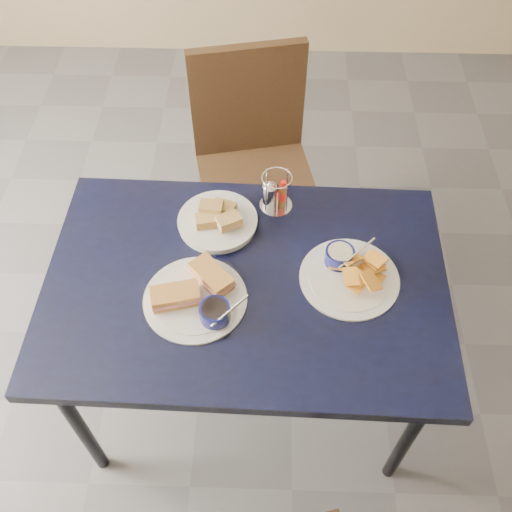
{
  "coord_description": "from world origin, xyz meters",
  "views": [
    {
      "loc": [
        -0.11,
        -0.91,
        2.18
      ],
      "look_at": [
        -0.15,
        0.13,
        0.82
      ],
      "focal_mm": 40.0,
      "sensor_mm": 36.0,
      "label": 1
    }
  ],
  "objects_px": {
    "sandwich_plate": "(198,295)",
    "condiment_caddy": "(275,194)",
    "chair_far": "(257,151)",
    "bread_basket": "(218,220)",
    "plantain_plate": "(348,271)",
    "dining_table": "(246,292)"
  },
  "relations": [
    {
      "from": "condiment_caddy",
      "to": "plantain_plate",
      "type": "bearing_deg",
      "value": -51.09
    },
    {
      "from": "sandwich_plate",
      "to": "plantain_plate",
      "type": "bearing_deg",
      "value": 13.31
    },
    {
      "from": "chair_far",
      "to": "sandwich_plate",
      "type": "bearing_deg",
      "value": -99.85
    },
    {
      "from": "chair_far",
      "to": "condiment_caddy",
      "type": "height_order",
      "value": "chair_far"
    },
    {
      "from": "dining_table",
      "to": "condiment_caddy",
      "type": "height_order",
      "value": "condiment_caddy"
    },
    {
      "from": "dining_table",
      "to": "bread_basket",
      "type": "height_order",
      "value": "bread_basket"
    },
    {
      "from": "sandwich_plate",
      "to": "condiment_caddy",
      "type": "xyz_separation_m",
      "value": [
        0.22,
        0.39,
        0.03
      ]
    },
    {
      "from": "plantain_plate",
      "to": "condiment_caddy",
      "type": "bearing_deg",
      "value": 128.91
    },
    {
      "from": "chair_far",
      "to": "bread_basket",
      "type": "relative_size",
      "value": 3.82
    },
    {
      "from": "bread_basket",
      "to": "condiment_caddy",
      "type": "bearing_deg",
      "value": 25.72
    },
    {
      "from": "plantain_plate",
      "to": "bread_basket",
      "type": "xyz_separation_m",
      "value": [
        -0.41,
        0.19,
        0.0
      ]
    },
    {
      "from": "condiment_caddy",
      "to": "chair_far",
      "type": "bearing_deg",
      "value": 98.59
    },
    {
      "from": "dining_table",
      "to": "condiment_caddy",
      "type": "xyz_separation_m",
      "value": [
        0.08,
        0.31,
        0.12
      ]
    },
    {
      "from": "chair_far",
      "to": "bread_basket",
      "type": "distance_m",
      "value": 0.61
    },
    {
      "from": "dining_table",
      "to": "chair_far",
      "type": "relative_size",
      "value": 1.28
    },
    {
      "from": "sandwich_plate",
      "to": "condiment_caddy",
      "type": "height_order",
      "value": "condiment_caddy"
    },
    {
      "from": "bread_basket",
      "to": "condiment_caddy",
      "type": "distance_m",
      "value": 0.21
    },
    {
      "from": "plantain_plate",
      "to": "sandwich_plate",
      "type": "bearing_deg",
      "value": -166.69
    },
    {
      "from": "plantain_plate",
      "to": "bread_basket",
      "type": "bearing_deg",
      "value": 154.99
    },
    {
      "from": "sandwich_plate",
      "to": "condiment_caddy",
      "type": "distance_m",
      "value": 0.45
    },
    {
      "from": "dining_table",
      "to": "sandwich_plate",
      "type": "relative_size",
      "value": 3.92
    },
    {
      "from": "bread_basket",
      "to": "condiment_caddy",
      "type": "xyz_separation_m",
      "value": [
        0.19,
        0.09,
        0.04
      ]
    }
  ]
}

